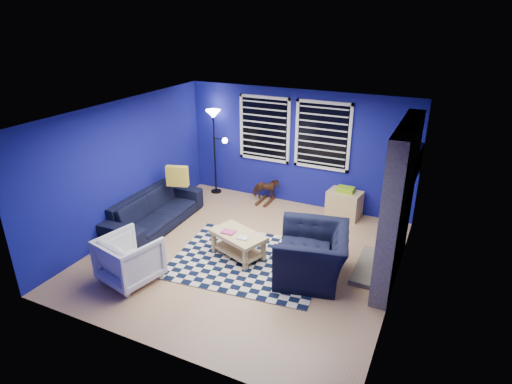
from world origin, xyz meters
TOP-DOWN VIEW (x-y plane):
  - floor at (0.00, 0.00)m, footprint 5.00×5.00m
  - ceiling at (0.00, 0.00)m, footprint 5.00×5.00m
  - wall_back at (0.00, 2.50)m, footprint 5.00×0.00m
  - wall_left at (-2.50, 0.00)m, footprint 0.00×5.00m
  - wall_right at (2.50, 0.00)m, footprint 0.00×5.00m
  - fireplace at (2.36, 0.50)m, footprint 0.65×2.00m
  - window_left at (-0.75, 2.46)m, footprint 1.17×0.06m
  - window_right at (0.55, 2.46)m, footprint 1.17×0.06m
  - tv at (2.45, 2.00)m, footprint 0.07×1.00m
  - rug at (0.14, -0.13)m, footprint 2.69×2.25m
  - sofa at (-2.10, 0.24)m, footprint 2.30×0.97m
  - armchair_big at (1.25, -0.11)m, footprint 1.47×1.35m
  - armchair_bent at (-1.30, -1.42)m, footprint 0.97×0.99m
  - rocking_horse at (-0.60, 2.24)m, footprint 0.47×0.62m
  - coffee_table at (-0.09, -0.09)m, footprint 1.08×0.85m
  - cabinet at (1.16, 2.25)m, footprint 0.72×0.53m
  - floor_lamp at (-1.87, 2.25)m, footprint 0.53×0.33m
  - throw_pillow at (-1.95, 0.85)m, footprint 0.46×0.26m

SIDE VIEW (x-z plane):
  - floor at x=0.00m, z-range 0.00..0.00m
  - rug at x=0.14m, z-range 0.00..0.02m
  - cabinet at x=1.16m, z-range -0.04..0.61m
  - rocking_horse at x=-0.60m, z-range 0.07..0.55m
  - coffee_table at x=-0.09m, z-range 0.09..0.57m
  - sofa at x=-2.10m, z-range 0.00..0.66m
  - armchair_bent at x=-1.30m, z-range 0.00..0.76m
  - armchair_big at x=1.25m, z-range 0.00..0.81m
  - throw_pillow at x=-1.95m, z-range 0.66..1.08m
  - fireplace at x=2.36m, z-range -0.05..2.45m
  - wall_back at x=0.00m, z-range -1.25..3.75m
  - wall_left at x=-2.50m, z-range -1.25..3.75m
  - wall_right at x=2.50m, z-range -1.25..3.75m
  - tv at x=2.45m, z-range 1.11..1.69m
  - floor_lamp at x=-1.87m, z-range 0.62..2.57m
  - window_left at x=-0.75m, z-range 0.89..2.31m
  - window_right at x=0.55m, z-range 0.89..2.31m
  - ceiling at x=0.00m, z-range 2.50..2.50m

